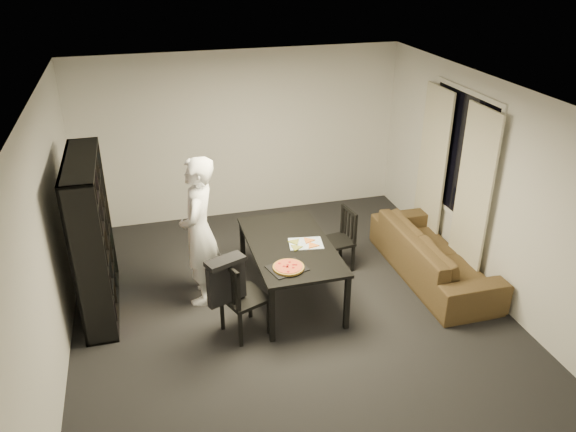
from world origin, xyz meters
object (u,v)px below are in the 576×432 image
object	(u,v)px
dining_table	(290,249)
chair_right	(342,235)
person	(199,231)
baking_tray	(287,268)
sofa	(434,254)
chair_left	(237,294)
pepperoni_pizza	(288,267)
bookshelf	(92,238)

from	to	relation	value
dining_table	chair_right	distance (m)	0.98
dining_table	person	distance (m)	1.11
chair_right	dining_table	bearing A→B (deg)	-69.94
baking_tray	sofa	distance (m)	2.21
chair_left	pepperoni_pizza	xyz separation A→B (m)	(0.59, 0.05, 0.21)
bookshelf	person	xyz separation A→B (m)	(1.20, -0.11, -0.03)
chair_right	pepperoni_pizza	xyz separation A→B (m)	(-1.02, -1.02, 0.27)
dining_table	chair_left	distance (m)	0.98
baking_tray	pepperoni_pizza	size ratio (longest dim) A/B	1.14
chair_right	person	size ratio (longest dim) A/B	0.46
chair_right	pepperoni_pizza	distance (m)	1.46
chair_right	pepperoni_pizza	size ratio (longest dim) A/B	2.42
bookshelf	pepperoni_pizza	xyz separation A→B (m)	(2.08, -0.90, -0.20)
chair_left	pepperoni_pizza	world-z (taller)	chair_left
sofa	dining_table	bearing A→B (deg)	88.33
pepperoni_pizza	bookshelf	bearing A→B (deg)	156.61
chair_left	sofa	size ratio (longest dim) A/B	0.43
chair_left	chair_right	world-z (taller)	chair_left
person	sofa	bearing A→B (deg)	101.72
dining_table	person	xyz separation A→B (m)	(-1.05, 0.23, 0.26)
person	baking_tray	bearing A→B (deg)	65.64
bookshelf	dining_table	bearing A→B (deg)	-8.78
baking_tray	pepperoni_pizza	bearing A→B (deg)	-54.44
chair_left	baking_tray	distance (m)	0.62
dining_table	chair_left	size ratio (longest dim) A/B	1.83
sofa	chair_left	bearing A→B (deg)	101.52
person	sofa	distance (m)	3.06
bookshelf	dining_table	distance (m)	2.30
person	sofa	world-z (taller)	person
chair_right	pepperoni_pizza	world-z (taller)	chair_right
dining_table	chair_left	bearing A→B (deg)	-141.68
chair_right	sofa	distance (m)	1.22
person	baking_tray	distance (m)	1.17
pepperoni_pizza	sofa	size ratio (longest dim) A/B	0.16
person	chair_right	bearing A→B (deg)	114.27
person	bookshelf	bearing A→B (deg)	-78.08
dining_table	chair_left	world-z (taller)	chair_left
chair_left	sofa	xyz separation A→B (m)	(2.70, 0.55, -0.22)
chair_left	sofa	bearing A→B (deg)	-100.45
chair_right	sofa	size ratio (longest dim) A/B	0.39
chair_right	person	distance (m)	1.96
pepperoni_pizza	chair_left	bearing A→B (deg)	-174.71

